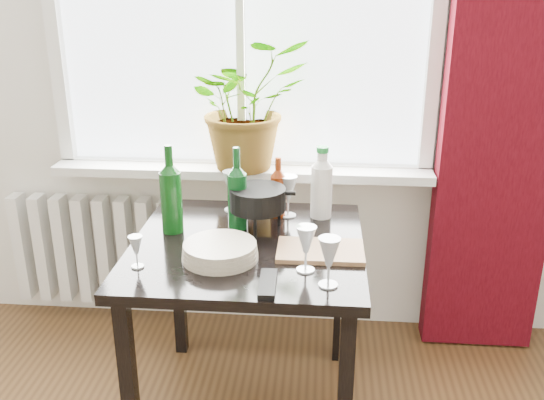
# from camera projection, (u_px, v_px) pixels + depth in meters

# --- Properties ---
(windowsill) EXTENTS (1.72, 0.20, 0.04)m
(windowsill) POSITION_uv_depth(u_px,v_px,m) (242.00, 170.00, 2.77)
(windowsill) COLOR silver
(windowsill) RESTS_ON ground
(curtain) EXTENTS (0.50, 0.12, 2.56)m
(curtain) POSITION_uv_depth(u_px,v_px,m) (509.00, 70.00, 2.48)
(curtain) COLOR #37050B
(curtain) RESTS_ON ground
(radiator) EXTENTS (0.80, 0.10, 0.55)m
(radiator) POSITION_uv_depth(u_px,v_px,m) (95.00, 249.00, 3.02)
(radiator) COLOR white
(radiator) RESTS_ON ground
(table) EXTENTS (0.85, 0.85, 0.74)m
(table) POSITION_uv_depth(u_px,v_px,m) (248.00, 265.00, 2.27)
(table) COLOR black
(table) RESTS_ON ground
(potted_plant) EXTENTS (0.67, 0.64, 0.58)m
(potted_plant) POSITION_uv_depth(u_px,v_px,m) (247.00, 104.00, 2.64)
(potted_plant) COLOR #3D6F1D
(potted_plant) RESTS_ON windowsill
(wine_bottle_left) EXTENTS (0.10, 0.10, 0.35)m
(wine_bottle_left) POSITION_uv_depth(u_px,v_px,m) (171.00, 188.00, 2.27)
(wine_bottle_left) COLOR #0B3D10
(wine_bottle_left) RESTS_ON table
(wine_bottle_right) EXTENTS (0.08, 0.08, 0.33)m
(wine_bottle_right) POSITION_uv_depth(u_px,v_px,m) (237.00, 188.00, 2.31)
(wine_bottle_right) COLOR #0B3B15
(wine_bottle_right) RESTS_ON table
(bottle_amber) EXTENTS (0.06, 0.06, 0.25)m
(bottle_amber) POSITION_uv_depth(u_px,v_px,m) (278.00, 187.00, 2.43)
(bottle_amber) COLOR maroon
(bottle_amber) RESTS_ON table
(cleaning_bottle) EXTENTS (0.10, 0.10, 0.30)m
(cleaning_bottle) POSITION_uv_depth(u_px,v_px,m) (322.00, 182.00, 2.42)
(cleaning_bottle) COLOR white
(cleaning_bottle) RESTS_ON table
(wineglass_front_right) EXTENTS (0.09, 0.09, 0.16)m
(wineglass_front_right) POSITION_uv_depth(u_px,v_px,m) (306.00, 248.00, 2.00)
(wineglass_front_right) COLOR white
(wineglass_front_right) RESTS_ON table
(wineglass_far_right) EXTENTS (0.08, 0.08, 0.17)m
(wineglass_far_right) POSITION_uv_depth(u_px,v_px,m) (329.00, 261.00, 1.90)
(wineglass_far_right) COLOR silver
(wineglass_far_right) RESTS_ON table
(wineglass_back_center) EXTENTS (0.08, 0.08, 0.18)m
(wineglass_back_center) POSITION_uv_depth(u_px,v_px,m) (288.00, 196.00, 2.44)
(wineglass_back_center) COLOR silver
(wineglass_back_center) RESTS_ON table
(wineglass_back_left) EXTENTS (0.08, 0.08, 0.18)m
(wineglass_back_left) POSITION_uv_depth(u_px,v_px,m) (232.00, 191.00, 2.50)
(wineglass_back_left) COLOR silver
(wineglass_back_left) RESTS_ON table
(wineglass_front_left) EXTENTS (0.06, 0.06, 0.12)m
(wineglass_front_left) POSITION_uv_depth(u_px,v_px,m) (136.00, 252.00, 2.03)
(wineglass_front_left) COLOR silver
(wineglass_front_left) RESTS_ON table
(plate_stack) EXTENTS (0.35, 0.35, 0.06)m
(plate_stack) POSITION_uv_depth(u_px,v_px,m) (220.00, 251.00, 2.10)
(plate_stack) COLOR beige
(plate_stack) RESTS_ON table
(fondue_pot) EXTENTS (0.26, 0.23, 0.17)m
(fondue_pot) POSITION_uv_depth(u_px,v_px,m) (258.00, 209.00, 2.32)
(fondue_pot) COLOR black
(fondue_pot) RESTS_ON table
(tv_remote) EXTENTS (0.06, 0.18, 0.02)m
(tv_remote) POSITION_uv_depth(u_px,v_px,m) (268.00, 284.00, 1.92)
(tv_remote) COLOR black
(tv_remote) RESTS_ON table
(cutting_board) EXTENTS (0.31, 0.20, 0.02)m
(cutting_board) POSITION_uv_depth(u_px,v_px,m) (320.00, 251.00, 2.15)
(cutting_board) COLOR #9C6F46
(cutting_board) RESTS_ON table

